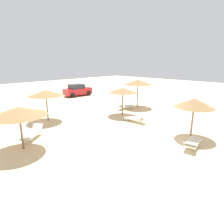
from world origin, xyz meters
name	(u,v)px	position (x,y,z in m)	size (l,w,h in m)	color
ground_plane	(144,138)	(0.00, 0.00, 0.00)	(80.00, 80.00, 0.00)	beige
parasol_0	(19,111)	(-6.25, 4.02, 2.25)	(3.03, 3.03, 2.51)	#75604C
parasol_1	(123,90)	(3.18, 4.73, 2.33)	(2.65, 2.65, 2.58)	#75604C
parasol_2	(194,103)	(2.36, -2.10, 2.31)	(2.52, 2.52, 2.63)	#75604C
parasol_3	(138,82)	(6.78, 5.71, 2.73)	(3.08, 3.08, 3.03)	#75604C
parasol_4	(46,93)	(-2.61, 8.12, 2.37)	(2.85, 2.85, 2.63)	#75604C
lounger_0	(33,134)	(-5.18, 5.20, 0.32)	(1.88, 1.65, 0.75)	silver
lounger_1	(136,118)	(2.24, 2.46, 0.32)	(0.84, 1.95, 0.71)	silver
lounger_2	(192,143)	(0.75, -2.84, 0.31)	(1.99, 0.92, 0.61)	silver
lounger_3	(126,106)	(5.05, 5.93, 0.32)	(1.98, 1.14, 0.74)	silver
parked_car	(77,90)	(6.19, 16.16, 0.82)	(4.11, 2.22, 1.72)	#B21E23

